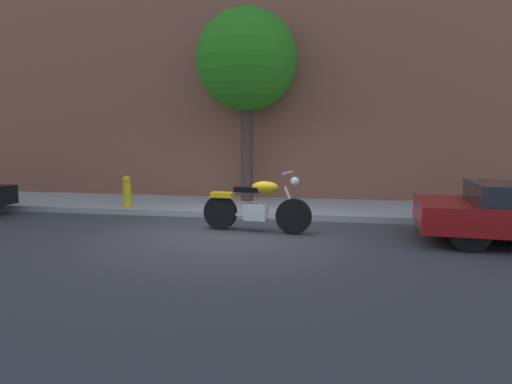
# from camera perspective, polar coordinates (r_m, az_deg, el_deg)

# --- Properties ---
(ground_plane) EXTENTS (60.00, 60.00, 0.00)m
(ground_plane) POSITION_cam_1_polar(r_m,az_deg,el_deg) (8.38, -3.32, -5.35)
(ground_plane) COLOR #38383D
(sidewalk) EXTENTS (22.11, 2.87, 0.14)m
(sidewalk) POSITION_cam_1_polar(r_m,az_deg,el_deg) (11.28, 0.49, -1.94)
(sidewalk) COLOR #9C9C9C
(sidewalk) RESTS_ON ground
(building_facade) EXTENTS (22.11, 0.50, 9.32)m
(building_facade) POSITION_cam_1_polar(r_m,az_deg,el_deg) (13.15, 1.94, 19.39)
(building_facade) COLOR brown
(building_facade) RESTS_ON ground
(motorcycle) EXTENTS (2.15, 0.71, 1.16)m
(motorcycle) POSITION_cam_1_polar(r_m,az_deg,el_deg) (8.48, 0.00, -2.01)
(motorcycle) COLOR black
(motorcycle) RESTS_ON ground
(street_tree) EXTENTS (2.66, 2.66, 5.18)m
(street_tree) POSITION_cam_1_polar(r_m,az_deg,el_deg) (12.06, -1.19, 16.46)
(street_tree) COLOR #49332F
(street_tree) RESTS_ON ground
(fire_hydrant) EXTENTS (0.20, 0.20, 0.91)m
(fire_hydrant) POSITION_cam_1_polar(r_m,az_deg,el_deg) (11.26, -16.29, -0.23)
(fire_hydrant) COLOR gold
(fire_hydrant) RESTS_ON ground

